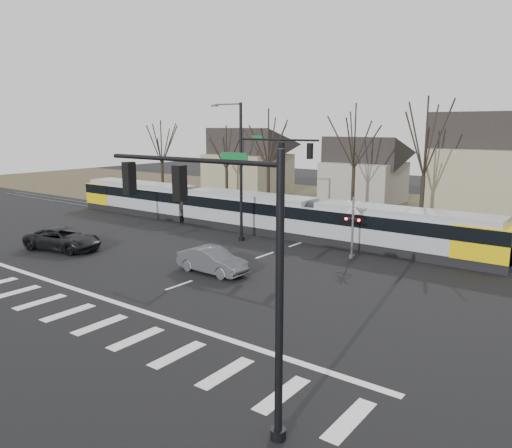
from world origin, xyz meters
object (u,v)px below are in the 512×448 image
Objects in this scene: tram at (248,210)px; suv at (63,239)px; rail_crossing_signal at (352,230)px; sedan at (212,261)px.

suv is at bearing -114.94° from tram.
sedan is at bearing -122.73° from rail_crossing_signal.
sedan is (5.96, -11.15, -0.92)m from tram.
sedan is 12.27m from suv.
suv is 1.50× the size of rail_crossing_signal.
sedan is 1.14× the size of rail_crossing_signal.
tram reaches higher than sedan.
suv is at bearing 100.84° from sedan.
tram is 12.68m from sedan.
suv is (-6.14, -13.21, -0.90)m from tram.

